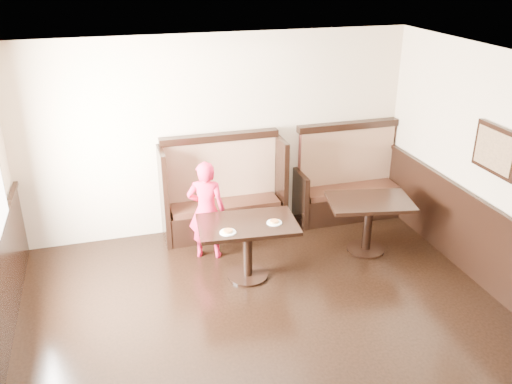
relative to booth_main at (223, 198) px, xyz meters
name	(u,v)px	position (x,y,z in m)	size (l,w,h in m)	color
room_shell	(265,319)	(-0.30, -3.01, 0.14)	(7.00, 7.00, 7.00)	#C7B290
booth_main	(223,198)	(0.00, 0.00, 0.00)	(1.75, 0.72, 1.45)	black
booth_neighbor	(348,186)	(1.95, 0.00, -0.05)	(1.65, 0.72, 1.45)	black
table_main	(247,236)	(0.01, -1.27, 0.05)	(1.25, 0.85, 0.76)	black
table_neighbor	(369,213)	(1.74, -1.09, 0.04)	(1.20, 0.91, 0.76)	black
child	(206,210)	(-0.37, -0.63, 0.15)	(0.49, 0.32, 1.35)	red
pizza_plate_left	(228,232)	(-0.27, -1.45, 0.24)	(0.19, 0.19, 0.04)	white
pizza_plate_right	(274,222)	(0.32, -1.37, 0.24)	(0.19, 0.19, 0.03)	white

